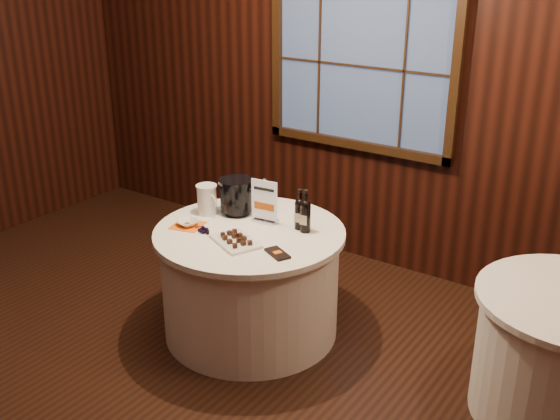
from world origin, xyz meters
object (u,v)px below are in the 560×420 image
Objects in this scene: port_bottle_right at (305,214)px; sign_stand at (265,208)px; main_table at (250,281)px; ice_bucket at (237,196)px; port_bottle_left at (300,212)px; cracker_bowl at (188,223)px; grape_bunch at (205,230)px; chocolate_box at (277,253)px; glass_pitcher at (207,199)px; chocolate_plate at (236,240)px.

sign_stand is at bearing 176.70° from port_bottle_right.
main_table is 0.60m from ice_bucket.
port_bottle_left is 1.99× the size of cracker_bowl.
grape_bunch is (-0.23, -0.36, -0.09)m from sign_stand.
port_bottle_left is 0.51m from ice_bucket.
ice_bucket is at bearing 169.33° from sign_stand.
grape_bunch reaches higher than main_table.
ice_bucket is 1.80× the size of cracker_bowl.
chocolate_box is 0.59m from grape_bunch.
glass_pitcher is (-0.42, -0.11, -0.00)m from sign_stand.
sign_stand is 0.26m from port_bottle_left.
ice_bucket is at bearing 172.78° from port_bottle_right.
chocolate_box is (0.62, -0.38, -0.13)m from ice_bucket.
port_bottle_left is at bearing 63.89° from chocolate_plate.
chocolate_plate is at bearing -3.72° from grape_bunch.
chocolate_plate is 1.83× the size of glass_pitcher.
main_table is at bearing 103.62° from chocolate_plate.
ice_bucket reaches higher than main_table.
port_bottle_left is at bearing 40.18° from grape_bunch.
port_bottle_right is (0.31, 0.03, 0.02)m from sign_stand.
cracker_bowl is (-0.39, -0.18, 0.40)m from main_table.
port_bottle_right is 0.80m from cracker_bowl.
grape_bunch is at bearing -34.81° from glass_pitcher.
port_bottle_right reaches higher than port_bottle_left.
glass_pitcher is (-0.17, -0.12, -0.03)m from ice_bucket.
cracker_bowl is (-0.14, -0.36, -0.11)m from ice_bucket.
cracker_bowl is at bearing -155.48° from main_table.
grape_bunch is 1.12× the size of cracker_bowl.
port_bottle_left is (0.25, 0.04, 0.01)m from sign_stand.
main_table is 6.02× the size of glass_pitcher.
ice_bucket is 1.19× the size of glass_pitcher.
chocolate_box is 1.30× the size of cracker_bowl.
main_table is 0.65m from glass_pitcher.
chocolate_plate is 0.55m from glass_pitcher.
chocolate_box reaches higher than main_table.
sign_stand reaches higher than port_bottle_left.
sign_stand is 0.81× the size of chocolate_plate.
sign_stand reaches higher than chocolate_plate.
port_bottle_right is (0.06, -0.02, 0.01)m from port_bottle_left.
main_table is 8.14× the size of grape_bunch.
cracker_bowl is at bearing -110.46° from ice_bucket.
ice_bucket is at bearing 170.85° from port_bottle_left.
ice_bucket reaches higher than chocolate_box.
main_table is 4.37× the size of port_bottle_right.
sign_stand is 0.44m from glass_pitcher.
sign_stand reaches higher than chocolate_box.
chocolate_plate reaches higher than chocolate_box.
chocolate_plate reaches higher than cracker_bowl.
main_table is 5.06× the size of ice_bucket.
port_bottle_left is at bearing 3.23° from sign_stand.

